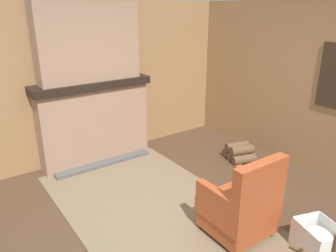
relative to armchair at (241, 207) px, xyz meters
name	(u,v)px	position (x,y,z in m)	size (l,w,h in m)	color
ground_plane	(185,234)	(-0.35, -0.48, -0.36)	(14.00, 14.00, 0.00)	#4C3523
wood_panel_wall_left	(86,83)	(-2.87, -0.48, 0.87)	(0.06, 5.59, 2.46)	#9E7247
wood_panel_wall_back	(329,92)	(-0.34, 2.05, 0.88)	(5.59, 0.09, 2.46)	#9E7247
fireplace_hearth	(95,122)	(-2.65, -0.48, 0.29)	(0.58, 1.81, 1.31)	#9E7A60
chimney_breast	(88,42)	(-2.66, -0.48, 1.52)	(0.32, 1.51, 1.13)	#9E7A60
area_rug	(169,222)	(-0.61, -0.49, -0.35)	(3.90, 1.92, 0.01)	#7A664C
armchair	(241,207)	(0.00, 0.00, 0.00)	(0.66, 0.68, 0.97)	#A84723
firewood_stack	(239,153)	(-1.30, 1.40, -0.23)	(0.54, 0.50, 0.27)	brown
laundry_basket	(318,239)	(0.65, 0.43, -0.19)	(0.51, 0.46, 0.33)	white
oil_lamp_vase	(43,80)	(-2.70, -1.17, 1.04)	(0.11, 0.11, 0.25)	#47708E
storage_case	(97,75)	(-2.70, -0.36, 1.03)	(0.17, 0.23, 0.15)	gray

